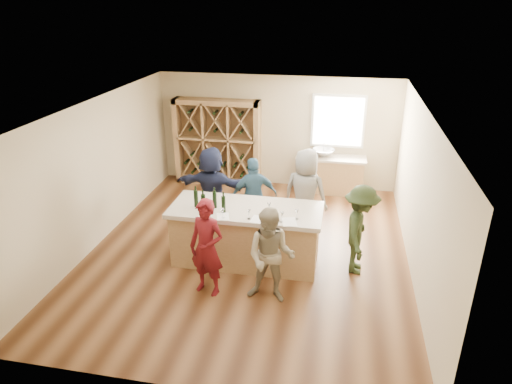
% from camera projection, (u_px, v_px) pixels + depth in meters
% --- Properties ---
extents(floor, '(6.00, 7.00, 0.10)m').
position_uv_depth(floor, '(249.00, 252.00, 8.91)').
color(floor, brown).
rests_on(floor, ground).
extents(ceiling, '(6.00, 7.00, 0.10)m').
position_uv_depth(ceiling, '(248.00, 105.00, 7.76)').
color(ceiling, white).
rests_on(ceiling, ground).
extents(wall_back, '(6.00, 0.10, 2.80)m').
position_uv_depth(wall_back, '(277.00, 131.00, 11.54)').
color(wall_back, '#C1B08B').
rests_on(wall_back, ground).
extents(wall_front, '(6.00, 0.10, 2.80)m').
position_uv_depth(wall_front, '(184.00, 301.00, 5.14)').
color(wall_front, '#C1B08B').
rests_on(wall_front, ground).
extents(wall_left, '(0.10, 7.00, 2.80)m').
position_uv_depth(wall_left, '(95.00, 172.00, 8.87)').
color(wall_left, '#C1B08B').
rests_on(wall_left, ground).
extents(wall_right, '(0.10, 7.00, 2.80)m').
position_uv_depth(wall_right, '(423.00, 196.00, 7.80)').
color(wall_right, '#C1B08B').
rests_on(wall_right, ground).
extents(window_frame, '(1.30, 0.06, 1.30)m').
position_uv_depth(window_frame, '(338.00, 121.00, 11.06)').
color(window_frame, white).
rests_on(window_frame, wall_back).
extents(window_pane, '(1.18, 0.01, 1.18)m').
position_uv_depth(window_pane, '(338.00, 122.00, 11.03)').
color(window_pane, white).
rests_on(window_pane, wall_back).
extents(wine_rack, '(2.20, 0.45, 2.20)m').
position_uv_depth(wine_rack, '(218.00, 142.00, 11.67)').
color(wine_rack, '#9A754A').
rests_on(wine_rack, floor).
extents(back_counter_base, '(1.60, 0.58, 0.86)m').
position_uv_depth(back_counter_base, '(330.00, 176.00, 11.36)').
color(back_counter_base, '#9A754A').
rests_on(back_counter_base, floor).
extents(back_counter_top, '(1.70, 0.62, 0.06)m').
position_uv_depth(back_counter_top, '(331.00, 158.00, 11.18)').
color(back_counter_top, '#BAAB98').
rests_on(back_counter_top, back_counter_base).
extents(sink, '(0.54, 0.54, 0.19)m').
position_uv_depth(sink, '(323.00, 153.00, 11.16)').
color(sink, silver).
rests_on(sink, back_counter_top).
extents(faucet, '(0.02, 0.02, 0.30)m').
position_uv_depth(faucet, '(324.00, 148.00, 11.30)').
color(faucet, silver).
rests_on(faucet, back_counter_top).
extents(tasting_counter_base, '(2.60, 1.00, 1.00)m').
position_uv_depth(tasting_counter_base, '(246.00, 236.00, 8.35)').
color(tasting_counter_base, '#9A754A').
rests_on(tasting_counter_base, floor).
extents(tasting_counter_top, '(2.72, 1.12, 0.08)m').
position_uv_depth(tasting_counter_top, '(246.00, 210.00, 8.14)').
color(tasting_counter_top, '#BAAB98').
rests_on(tasting_counter_top, tasting_counter_base).
extents(wine_bottle_a, '(0.08, 0.08, 0.31)m').
position_uv_depth(wine_bottle_a, '(196.00, 198.00, 8.12)').
color(wine_bottle_a, black).
rests_on(wine_bottle_a, tasting_counter_top).
extents(wine_bottle_b, '(0.11, 0.11, 0.32)m').
position_uv_depth(wine_bottle_b, '(203.00, 203.00, 7.92)').
color(wine_bottle_b, black).
rests_on(wine_bottle_b, tasting_counter_top).
extents(wine_bottle_c, '(0.10, 0.10, 0.30)m').
position_uv_depth(wine_bottle_c, '(215.00, 200.00, 8.08)').
color(wine_bottle_c, black).
rests_on(wine_bottle_c, tasting_counter_top).
extents(wine_bottle_d, '(0.09, 0.09, 0.30)m').
position_uv_depth(wine_bottle_d, '(224.00, 204.00, 7.91)').
color(wine_bottle_d, black).
rests_on(wine_bottle_d, tasting_counter_top).
extents(wine_glass_a, '(0.07, 0.07, 0.16)m').
position_uv_depth(wine_glass_a, '(223.00, 214.00, 7.72)').
color(wine_glass_a, white).
rests_on(wine_glass_a, tasting_counter_top).
extents(wine_glass_b, '(0.08, 0.08, 0.16)m').
position_uv_depth(wine_glass_b, '(249.00, 215.00, 7.69)').
color(wine_glass_b, white).
rests_on(wine_glass_b, tasting_counter_top).
extents(wine_glass_c, '(0.07, 0.07, 0.19)m').
position_uv_depth(wine_glass_c, '(282.00, 217.00, 7.58)').
color(wine_glass_c, white).
rests_on(wine_glass_c, tasting_counter_top).
extents(wine_glass_d, '(0.07, 0.07, 0.18)m').
position_uv_depth(wine_glass_d, '(269.00, 208.00, 7.92)').
color(wine_glass_d, white).
rests_on(wine_glass_d, tasting_counter_top).
extents(wine_glass_e, '(0.08, 0.08, 0.17)m').
position_uv_depth(wine_glass_e, '(297.00, 215.00, 7.68)').
color(wine_glass_e, white).
rests_on(wine_glass_e, tasting_counter_top).
extents(tasting_menu_a, '(0.28, 0.33, 0.00)m').
position_uv_depth(tasting_menu_a, '(223.00, 216.00, 7.81)').
color(tasting_menu_a, white).
rests_on(tasting_menu_a, tasting_counter_top).
extents(tasting_menu_b, '(0.24, 0.31, 0.00)m').
position_uv_depth(tasting_menu_b, '(258.00, 219.00, 7.71)').
color(tasting_menu_b, white).
rests_on(tasting_menu_b, tasting_counter_top).
extents(tasting_menu_c, '(0.31, 0.37, 0.00)m').
position_uv_depth(tasting_menu_c, '(289.00, 222.00, 7.62)').
color(tasting_menu_c, white).
rests_on(tasting_menu_c, tasting_counter_top).
extents(person_near_left, '(0.70, 0.59, 1.66)m').
position_uv_depth(person_near_left, '(207.00, 248.00, 7.33)').
color(person_near_left, '#590F14').
rests_on(person_near_left, floor).
extents(person_near_right, '(0.81, 0.48, 1.61)m').
position_uv_depth(person_near_right, '(271.00, 256.00, 7.14)').
color(person_near_right, gray).
rests_on(person_near_right, floor).
extents(person_server, '(0.56, 1.09, 1.64)m').
position_uv_depth(person_server, '(360.00, 230.00, 7.91)').
color(person_server, '#263319').
rests_on(person_server, floor).
extents(person_far_mid, '(1.07, 0.82, 1.63)m').
position_uv_depth(person_far_mid, '(254.00, 196.00, 9.25)').
color(person_far_mid, '#335972').
rests_on(person_far_mid, floor).
extents(person_far_right, '(1.01, 0.78, 1.84)m').
position_uv_depth(person_far_right, '(305.00, 194.00, 9.11)').
color(person_far_right, slate).
rests_on(person_far_right, floor).
extents(person_far_left, '(1.68, 0.71, 1.77)m').
position_uv_depth(person_far_left, '(212.00, 188.00, 9.45)').
color(person_far_left, '#191E38').
rests_on(person_far_left, floor).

